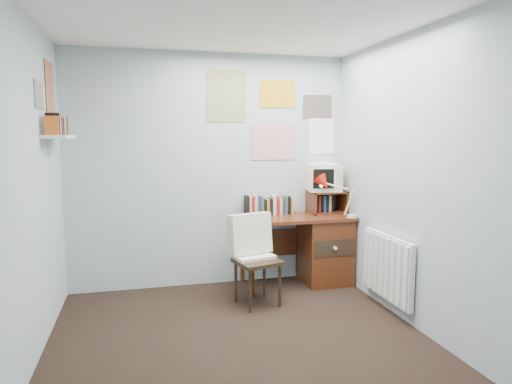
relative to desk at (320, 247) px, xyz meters
The scene contains 15 objects.
ground 1.93m from the desk, 128.37° to the right, with size 3.50×3.50×0.00m, color black.
back_wall 1.47m from the desk, 167.00° to the left, with size 3.00×0.02×2.50m, color #A4B5BB.
left_wall 3.17m from the desk, 151.02° to the right, with size 0.02×3.50×2.50m, color #A4B5BB.
right_wall 1.74m from the desk, 77.48° to the right, with size 0.02×3.50×2.50m, color #A4B5BB.
ceiling 2.82m from the desk, 128.37° to the right, with size 3.00×3.50×0.02m, color white.
desk is the anchor object (origin of this frame).
desk_chair 0.97m from the desk, 150.32° to the right, with size 0.43×0.41×0.85m, color black.
desk_lamp 0.66m from the desk, 39.28° to the right, with size 0.28×0.24×0.40m, color red.
tv_riser 0.51m from the desk, 42.96° to the left, with size 0.40×0.30×0.25m, color #512512.
crt_tv 0.79m from the desk, 57.27° to the left, with size 0.35×0.32×0.33m, color beige.
book_row 0.71m from the desk, 160.58° to the left, with size 0.60×0.14×0.22m, color #512512.
radiator 0.97m from the desk, 72.76° to the right, with size 0.09×0.80×0.60m, color white.
wall_shelf 2.87m from the desk, behind, with size 0.20×0.62×0.24m, color white.
posters_back 1.54m from the desk, 150.72° to the left, with size 1.20×0.01×0.90m, color white.
posters_left 3.13m from the desk, behind, with size 0.01×0.70×0.60m, color white.
Camera 1 is at (-0.75, -3.12, 1.64)m, focal length 32.00 mm.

